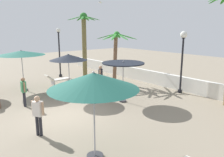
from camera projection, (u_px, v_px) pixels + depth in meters
ground_plane at (68, 114)px, 11.15m from camera, size 56.00×56.00×0.00m
boundary_wall at (170, 81)px, 15.99m from camera, size 25.20×0.30×0.97m
patio_umbrella_0 at (21, 53)px, 14.85m from camera, size 3.08×3.08×2.76m
patio_umbrella_1 at (94, 81)px, 6.84m from camera, size 2.81×2.81×2.88m
patio_umbrella_2 at (68, 58)px, 13.25m from camera, size 2.21×2.21×2.71m
patio_umbrella_3 at (123, 65)px, 12.54m from camera, size 2.36×2.36×2.38m
palm_tree_0 at (84, 39)px, 17.87m from camera, size 2.57×2.57×5.34m
palm_tree_2 at (116, 49)px, 16.90m from camera, size 3.09×3.10×3.93m
lamp_post_0 at (183, 52)px, 14.23m from camera, size 0.43×0.43×3.98m
lamp_post_1 at (59, 48)px, 19.16m from camera, size 0.35×0.35×4.17m
lounge_chair_0 at (58, 79)px, 17.00m from camera, size 0.63×1.90×0.84m
guest_0 at (101, 76)px, 15.02m from camera, size 0.43×0.42×1.74m
guest_1 at (38, 112)px, 8.71m from camera, size 0.49×0.39×1.63m
guest_2 at (24, 89)px, 12.02m from camera, size 0.56×0.28×1.60m
seagull_1 at (100, 2)px, 19.58m from camera, size 0.95×0.87×0.14m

